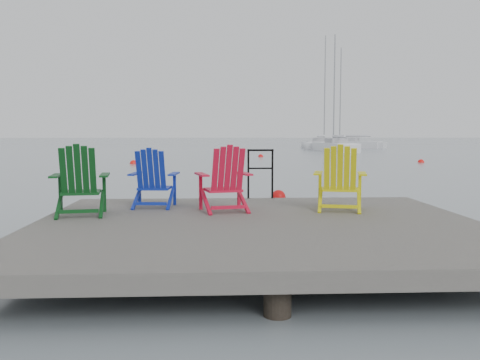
{
  "coord_description": "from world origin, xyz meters",
  "views": [
    {
      "loc": [
        -0.57,
        -6.74,
        1.68
      ],
      "look_at": [
        -0.13,
        2.32,
        0.85
      ],
      "focal_mm": 38.0,
      "sensor_mm": 36.0,
      "label": 1
    }
  ],
  "objects_px": {
    "sailboat_far": "(343,145)",
    "sailboat_mid": "(323,145)",
    "chair_blue": "(153,178)",
    "buoy_d": "(261,157)",
    "buoy_a": "(278,197)",
    "chair_red": "(225,179)",
    "sailboat_near": "(335,147)",
    "chair_yellow": "(340,178)",
    "buoy_b": "(133,164)",
    "buoy_c": "(421,162)",
    "chair_green": "(80,181)",
    "handrail": "(260,169)"
  },
  "relations": [
    {
      "from": "handrail",
      "to": "sailboat_mid",
      "type": "distance_m",
      "value": 49.28
    },
    {
      "from": "handrail",
      "to": "sailboat_near",
      "type": "relative_size",
      "value": 0.08
    },
    {
      "from": "sailboat_near",
      "to": "buoy_a",
      "type": "relative_size",
      "value": 29.49
    },
    {
      "from": "chair_blue",
      "to": "buoy_c",
      "type": "distance_m",
      "value": 24.72
    },
    {
      "from": "buoy_b",
      "to": "chair_red",
      "type": "bearing_deg",
      "value": -77.28
    },
    {
      "from": "chair_yellow",
      "to": "buoy_b",
      "type": "xyz_separation_m",
      "value": [
        -6.49,
        20.96,
        -1.0
      ]
    },
    {
      "from": "chair_blue",
      "to": "sailboat_mid",
      "type": "relative_size",
      "value": 0.07
    },
    {
      "from": "chair_blue",
      "to": "sailboat_near",
      "type": "xyz_separation_m",
      "value": [
        12.38,
        39.93,
        -0.61
      ]
    },
    {
      "from": "sailboat_near",
      "to": "buoy_c",
      "type": "height_order",
      "value": "sailboat_near"
    },
    {
      "from": "buoy_c",
      "to": "chair_yellow",
      "type": "bearing_deg",
      "value": -115.24
    },
    {
      "from": "chair_yellow",
      "to": "buoy_d",
      "type": "bearing_deg",
      "value": 101.23
    },
    {
      "from": "sailboat_far",
      "to": "sailboat_mid",
      "type": "bearing_deg",
      "value": 152.07
    },
    {
      "from": "chair_yellow",
      "to": "sailboat_far",
      "type": "xyz_separation_m",
      "value": [
        13.0,
        50.95,
        -0.64
      ]
    },
    {
      "from": "chair_red",
      "to": "buoy_a",
      "type": "height_order",
      "value": "chair_red"
    },
    {
      "from": "chair_green",
      "to": "buoy_b",
      "type": "distance_m",
      "value": 21.45
    },
    {
      "from": "chair_yellow",
      "to": "buoy_a",
      "type": "xyz_separation_m",
      "value": [
        -0.24,
        5.65,
        -1.0
      ]
    },
    {
      "from": "chair_blue",
      "to": "chair_red",
      "type": "height_order",
      "value": "chair_red"
    },
    {
      "from": "handrail",
      "to": "sailboat_near",
      "type": "xyz_separation_m",
      "value": [
        10.57,
        38.85,
        -0.69
      ]
    },
    {
      "from": "chair_green",
      "to": "sailboat_far",
      "type": "height_order",
      "value": "sailboat_far"
    },
    {
      "from": "chair_green",
      "to": "chair_red",
      "type": "xyz_separation_m",
      "value": [
        2.09,
        0.29,
        -0.01
      ]
    },
    {
      "from": "sailboat_mid",
      "to": "sailboat_far",
      "type": "xyz_separation_m",
      "value": [
        2.69,
        1.46,
        0.0
      ]
    },
    {
      "from": "chair_red",
      "to": "sailboat_mid",
      "type": "bearing_deg",
      "value": 63.28
    },
    {
      "from": "sailboat_near",
      "to": "buoy_b",
      "type": "relative_size",
      "value": 27.59
    },
    {
      "from": "chair_blue",
      "to": "buoy_b",
      "type": "xyz_separation_m",
      "value": [
        -3.6,
        20.49,
        -0.97
      ]
    },
    {
      "from": "buoy_a",
      "to": "sailboat_near",
      "type": "bearing_deg",
      "value": 74.36
    },
    {
      "from": "chair_red",
      "to": "buoy_c",
      "type": "relative_size",
      "value": 2.67
    },
    {
      "from": "sailboat_far",
      "to": "buoy_a",
      "type": "height_order",
      "value": "sailboat_far"
    },
    {
      "from": "handrail",
      "to": "sailboat_mid",
      "type": "height_order",
      "value": "sailboat_mid"
    },
    {
      "from": "chair_yellow",
      "to": "chair_red",
      "type": "bearing_deg",
      "value": -165.84
    },
    {
      "from": "chair_red",
      "to": "sailboat_far",
      "type": "xyz_separation_m",
      "value": [
        14.76,
        50.95,
        -0.64
      ]
    },
    {
      "from": "handrail",
      "to": "buoy_d",
      "type": "relative_size",
      "value": 2.41
    },
    {
      "from": "chair_green",
      "to": "chair_blue",
      "type": "height_order",
      "value": "chair_green"
    },
    {
      "from": "sailboat_near",
      "to": "buoy_d",
      "type": "relative_size",
      "value": 30.31
    },
    {
      "from": "sailboat_mid",
      "to": "sailboat_far",
      "type": "relative_size",
      "value": 1.1
    },
    {
      "from": "chair_green",
      "to": "buoy_a",
      "type": "height_order",
      "value": "chair_green"
    },
    {
      "from": "chair_yellow",
      "to": "sailboat_far",
      "type": "distance_m",
      "value": 52.58
    },
    {
      "from": "buoy_c",
      "to": "sailboat_near",
      "type": "bearing_deg",
      "value": 91.91
    },
    {
      "from": "handrail",
      "to": "chair_yellow",
      "type": "relative_size",
      "value": 0.91
    },
    {
      "from": "chair_green",
      "to": "sailboat_far",
      "type": "xyz_separation_m",
      "value": [
        16.85,
        51.25,
        -0.65
      ]
    },
    {
      "from": "chair_blue",
      "to": "buoy_b",
      "type": "relative_size",
      "value": 2.27
    },
    {
      "from": "chair_green",
      "to": "buoy_d",
      "type": "relative_size",
      "value": 2.69
    },
    {
      "from": "sailboat_mid",
      "to": "buoy_b",
      "type": "distance_m",
      "value": 33.11
    },
    {
      "from": "chair_blue",
      "to": "buoy_c",
      "type": "height_order",
      "value": "chair_blue"
    },
    {
      "from": "sailboat_far",
      "to": "buoy_d",
      "type": "bearing_deg",
      "value": -174.31
    },
    {
      "from": "chair_red",
      "to": "sailboat_near",
      "type": "relative_size",
      "value": 0.09
    },
    {
      "from": "chair_green",
      "to": "chair_yellow",
      "type": "height_order",
      "value": "chair_green"
    },
    {
      "from": "sailboat_near",
      "to": "buoy_d",
      "type": "distance_m",
      "value": 13.98
    },
    {
      "from": "chair_blue",
      "to": "sailboat_near",
      "type": "relative_size",
      "value": 0.08
    },
    {
      "from": "buoy_a",
      "to": "sailboat_mid",
      "type": "bearing_deg",
      "value": 76.47
    },
    {
      "from": "chair_blue",
      "to": "buoy_d",
      "type": "height_order",
      "value": "chair_blue"
    }
  ]
}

